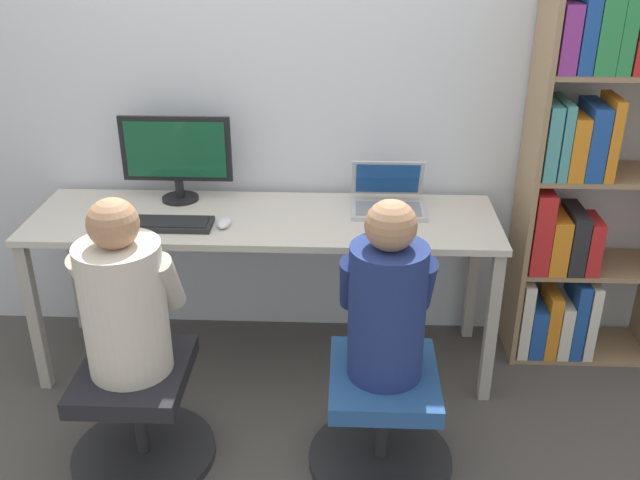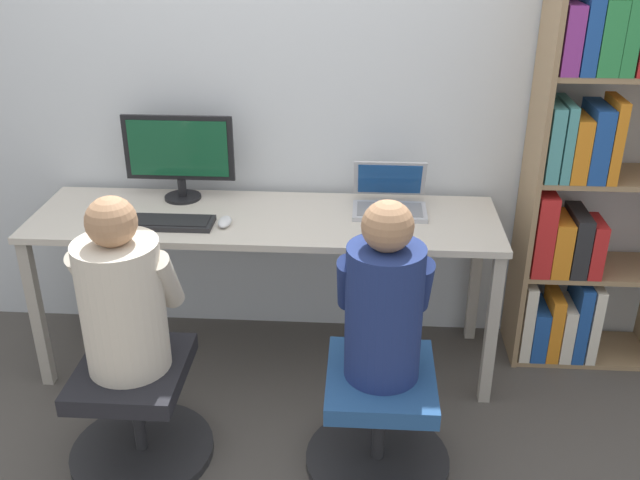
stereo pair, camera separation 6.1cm
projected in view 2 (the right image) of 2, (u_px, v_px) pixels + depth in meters
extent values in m
plane|color=#4C4742|center=(262.00, 395.00, 3.27)|extent=(14.00, 14.00, 0.00)
cube|color=silver|center=(272.00, 80.00, 3.31)|extent=(10.00, 0.05, 2.60)
cube|color=beige|center=(265.00, 219.00, 3.21)|extent=(2.10, 0.60, 0.03)
cube|color=#ADA497|center=(37.00, 315.00, 3.20)|extent=(0.05, 0.05, 0.74)
cube|color=#ADA497|center=(491.00, 331.00, 3.08)|extent=(0.05, 0.05, 0.74)
cube|color=#ADA497|center=(80.00, 262.00, 3.67)|extent=(0.05, 0.05, 0.74)
cube|color=#ADA497|center=(476.00, 274.00, 3.55)|extent=(0.05, 0.05, 0.74)
cylinder|color=black|center=(183.00, 197.00, 3.39)|extent=(0.17, 0.17, 0.01)
cylinder|color=black|center=(182.00, 187.00, 3.37)|extent=(0.04, 0.04, 0.08)
cube|color=black|center=(179.00, 148.00, 3.29)|extent=(0.51, 0.02, 0.31)
cube|color=#144C2D|center=(178.00, 149.00, 3.28)|extent=(0.46, 0.01, 0.26)
cube|color=#B7B7BC|center=(389.00, 212.00, 3.23)|extent=(0.33, 0.21, 0.02)
cube|color=gray|center=(390.00, 209.00, 3.22)|extent=(0.29, 0.16, 0.00)
cube|color=#B7B7BC|center=(390.00, 178.00, 3.32)|extent=(0.33, 0.10, 0.19)
cube|color=#19478C|center=(390.00, 179.00, 3.31)|extent=(0.29, 0.08, 0.16)
cube|color=#232326|center=(165.00, 223.00, 3.12)|extent=(0.43, 0.15, 0.02)
cube|color=black|center=(165.00, 220.00, 3.11)|extent=(0.39, 0.12, 0.00)
ellipsoid|color=silver|center=(225.00, 222.00, 3.11)|extent=(0.06, 0.11, 0.03)
cylinder|color=#262628|center=(143.00, 450.00, 2.92)|extent=(0.58, 0.58, 0.04)
cylinder|color=#262628|center=(138.00, 414.00, 2.84)|extent=(0.05, 0.05, 0.34)
cube|color=black|center=(132.00, 372.00, 2.75)|extent=(0.41, 0.47, 0.07)
cylinder|color=#262628|center=(377.00, 459.00, 2.87)|extent=(0.58, 0.58, 0.04)
cylinder|color=#262628|center=(379.00, 423.00, 2.79)|extent=(0.05, 0.05, 0.34)
cube|color=#234C84|center=(381.00, 380.00, 2.70)|extent=(0.41, 0.47, 0.07)
cylinder|color=beige|center=(123.00, 306.00, 2.62)|extent=(0.31, 0.31, 0.52)
sphere|color=#A87A56|center=(111.00, 222.00, 2.47)|extent=(0.18, 0.18, 0.18)
cylinder|color=beige|center=(88.00, 277.00, 2.66)|extent=(0.09, 0.22, 0.29)
cylinder|color=beige|center=(166.00, 280.00, 2.65)|extent=(0.09, 0.22, 0.29)
cylinder|color=navy|center=(384.00, 313.00, 2.57)|extent=(0.28, 0.28, 0.53)
sphere|color=#A87A56|center=(388.00, 226.00, 2.42)|extent=(0.18, 0.18, 0.18)
cylinder|color=navy|center=(348.00, 283.00, 2.62)|extent=(0.08, 0.22, 0.29)
cylinder|color=navy|center=(421.00, 286.00, 2.60)|extent=(0.08, 0.22, 0.29)
cube|color=#997A56|center=(532.00, 175.00, 3.21)|extent=(0.02, 0.33, 1.87)
cube|color=#997A56|center=(577.00, 349.00, 3.59)|extent=(0.66, 0.32, 0.02)
cube|color=#997A56|center=(592.00, 268.00, 3.39)|extent=(0.66, 0.32, 0.02)
cube|color=#997A56|center=(609.00, 176.00, 3.19)|extent=(0.66, 0.32, 0.02)
cube|color=#997A56|center=(628.00, 73.00, 2.99)|extent=(0.66, 0.32, 0.02)
cube|color=silver|center=(525.00, 316.00, 3.47)|extent=(0.05, 0.23, 0.40)
cube|color=#1E4C9E|center=(536.00, 328.00, 3.50)|extent=(0.07, 0.24, 0.26)
cube|color=orange|center=(552.00, 323.00, 3.47)|extent=(0.06, 0.21, 0.34)
cube|color=silver|center=(563.00, 327.00, 3.48)|extent=(0.06, 0.22, 0.28)
cube|color=#1E4C9E|center=(577.00, 316.00, 3.46)|extent=(0.06, 0.25, 0.40)
cube|color=silver|center=(591.00, 320.00, 3.44)|extent=(0.05, 0.21, 0.39)
cube|color=red|center=(541.00, 232.00, 3.26)|extent=(0.09, 0.20, 0.39)
cube|color=orange|center=(558.00, 243.00, 3.30)|extent=(0.08, 0.24, 0.27)
cube|color=#262628|center=(576.00, 240.00, 3.30)|extent=(0.07, 0.26, 0.29)
cube|color=red|center=(593.00, 246.00, 3.27)|extent=(0.06, 0.20, 0.26)
cube|color=teal|center=(551.00, 141.00, 3.08)|extent=(0.06, 0.21, 0.33)
cube|color=teal|center=(562.00, 138.00, 3.10)|extent=(0.04, 0.27, 0.34)
cube|color=orange|center=(576.00, 146.00, 3.09)|extent=(0.07, 0.22, 0.28)
cube|color=#1E4C9E|center=(594.00, 141.00, 3.09)|extent=(0.08, 0.26, 0.32)
cube|color=orange|center=(611.00, 139.00, 3.06)|extent=(0.04, 0.22, 0.36)
cube|color=#8C338C|center=(568.00, 38.00, 2.89)|extent=(0.07, 0.21, 0.28)
cube|color=#1E4C9E|center=(588.00, 31.00, 2.86)|extent=(0.06, 0.19, 0.34)
cube|color=#2D8C47|center=(605.00, 35.00, 2.89)|extent=(0.09, 0.24, 0.30)
cube|color=#2D8C47|center=(623.00, 32.00, 2.89)|extent=(0.06, 0.27, 0.32)
cube|color=red|center=(639.00, 41.00, 2.89)|extent=(0.06, 0.24, 0.25)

